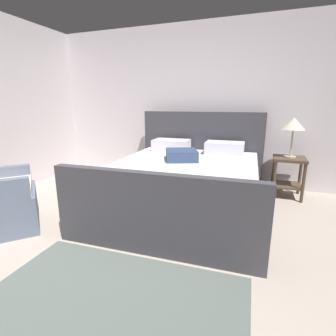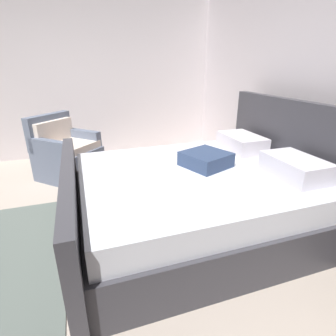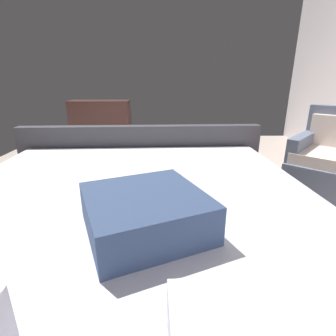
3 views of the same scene
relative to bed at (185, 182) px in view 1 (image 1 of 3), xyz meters
name	(u,v)px [view 1 (image 1 of 3)]	position (x,y,z in m)	size (l,w,h in m)	color
ground_plane	(107,279)	(-0.17, -1.62, -0.36)	(5.18, 5.77, 0.02)	#B3A395
wall_back	(198,106)	(-0.17, 1.32, 0.97)	(5.30, 0.12, 2.64)	silver
bed	(185,182)	(0.00, 0.00, 0.00)	(2.06, 2.41, 1.23)	#3A393F
nightstand_right	(288,170)	(1.31, 0.91, 0.05)	(0.44, 0.44, 0.60)	#483829
table_lamp_right	(294,125)	(1.31, 0.91, 0.72)	(0.31, 0.31, 0.57)	#B7B293
area_rug	(114,298)	(0.00, -1.79, -0.34)	(1.87, 1.04, 0.01)	#59625C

